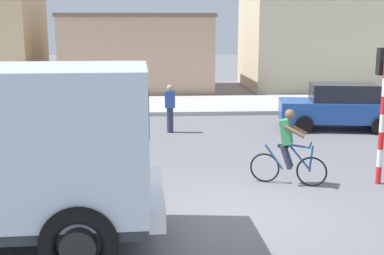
{
  "coord_description": "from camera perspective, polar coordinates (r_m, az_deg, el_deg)",
  "views": [
    {
      "loc": [
        -1.48,
        -9.02,
        3.46
      ],
      "look_at": [
        -0.71,
        2.5,
        1.2
      ],
      "focal_mm": 47.28,
      "sensor_mm": 36.0,
      "label": 1
    }
  ],
  "objects": [
    {
      "name": "traffic_light_pole",
      "position": [
        11.96,
        20.73,
        3.68
      ],
      "size": [
        0.24,
        0.43,
        3.2
      ],
      "color": "red",
      "rests_on": "ground"
    },
    {
      "name": "pedestrian_near_kerb",
      "position": [
        17.04,
        -2.5,
        2.24
      ],
      "size": [
        0.34,
        0.22,
        1.62
      ],
      "color": "#2D334C",
      "rests_on": "ground"
    },
    {
      "name": "car_red_near",
      "position": [
        18.3,
        16.3,
        2.32
      ],
      "size": [
        4.23,
        2.37,
        1.6
      ],
      "color": "#234C9E",
      "rests_on": "ground"
    },
    {
      "name": "building_corner_right",
      "position": [
        31.99,
        16.12,
        10.21
      ],
      "size": [
        11.15,
        7.11,
        6.42
      ],
      "color": "beige",
      "rests_on": "ground"
    },
    {
      "name": "ground_plane",
      "position": [
        9.77,
        5.23,
        -9.71
      ],
      "size": [
        120.0,
        120.0,
        0.0
      ],
      "primitive_type": "plane",
      "color": "slate"
    },
    {
      "name": "sidewalk_far",
      "position": [
        22.89,
        -0.05,
        2.59
      ],
      "size": [
        80.0,
        5.0,
        0.16
      ],
      "primitive_type": "cube",
      "color": "#ADADA8",
      "rests_on": "ground"
    },
    {
      "name": "building_mid_block",
      "position": [
        29.18,
        -5.96,
        8.38
      ],
      "size": [
        8.03,
        7.51,
        4.23
      ],
      "color": "tan",
      "rests_on": "ground"
    },
    {
      "name": "cyclist",
      "position": [
        11.49,
        10.79,
        -2.18
      ],
      "size": [
        1.62,
        0.76,
        1.72
      ],
      "color": "black",
      "rests_on": "ground"
    }
  ]
}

